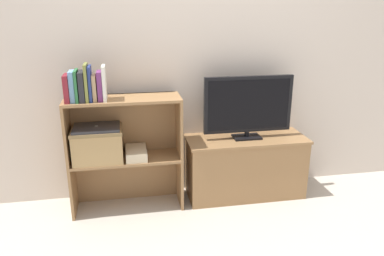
{
  "coord_description": "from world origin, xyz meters",
  "views": [
    {
      "loc": [
        -0.49,
        -2.52,
        1.52
      ],
      "look_at": [
        0.0,
        0.15,
        0.62
      ],
      "focal_mm": 35.0,
      "sensor_mm": 36.0,
      "label": 1
    }
  ],
  "objects_px": {
    "book_skyblue": "(72,86)",
    "book_tan": "(95,88)",
    "magazine_stack": "(136,153)",
    "book_charcoal": "(82,86)",
    "book_olive": "(87,83)",
    "tv_stand": "(245,166)",
    "book_navy": "(90,84)",
    "book_ivory": "(104,83)",
    "storage_basket_left": "(98,143)",
    "book_maroon": "(67,88)",
    "tv": "(248,106)",
    "book_plum": "(100,86)",
    "book_forest": "(77,86)",
    "laptop": "(96,128)"
  },
  "relations": [
    {
      "from": "laptop",
      "to": "book_navy",
      "type": "bearing_deg",
      "value": -116.91
    },
    {
      "from": "book_charcoal",
      "to": "book_plum",
      "type": "relative_size",
      "value": 1.01
    },
    {
      "from": "book_forest",
      "to": "book_tan",
      "type": "distance_m",
      "value": 0.12
    },
    {
      "from": "tv",
      "to": "book_navy",
      "type": "xyz_separation_m",
      "value": [
        -1.17,
        -0.07,
        0.23
      ]
    },
    {
      "from": "tv_stand",
      "to": "book_navy",
      "type": "distance_m",
      "value": 1.39
    },
    {
      "from": "storage_basket_left",
      "to": "tv_stand",
      "type": "bearing_deg",
      "value": 2.37
    },
    {
      "from": "tv_stand",
      "to": "book_plum",
      "type": "bearing_deg",
      "value": -176.12
    },
    {
      "from": "magazine_stack",
      "to": "tv",
      "type": "bearing_deg",
      "value": 2.87
    },
    {
      "from": "book_tan",
      "to": "book_ivory",
      "type": "height_order",
      "value": "book_ivory"
    },
    {
      "from": "book_plum",
      "to": "book_olive",
      "type": "bearing_deg",
      "value": 180.0
    },
    {
      "from": "magazine_stack",
      "to": "book_charcoal",
      "type": "bearing_deg",
      "value": -175.14
    },
    {
      "from": "book_charcoal",
      "to": "book_navy",
      "type": "height_order",
      "value": "book_navy"
    },
    {
      "from": "book_forest",
      "to": "book_olive",
      "type": "distance_m",
      "value": 0.07
    },
    {
      "from": "tv",
      "to": "book_forest",
      "type": "relative_size",
      "value": 3.23
    },
    {
      "from": "book_tan",
      "to": "storage_basket_left",
      "type": "distance_m",
      "value": 0.42
    },
    {
      "from": "book_olive",
      "to": "magazine_stack",
      "type": "relative_size",
      "value": 1.04
    },
    {
      "from": "book_charcoal",
      "to": "book_ivory",
      "type": "height_order",
      "value": "book_ivory"
    },
    {
      "from": "book_skyblue",
      "to": "book_olive",
      "type": "bearing_deg",
      "value": 0.0
    },
    {
      "from": "magazine_stack",
      "to": "laptop",
      "type": "bearing_deg",
      "value": -179.59
    },
    {
      "from": "book_tan",
      "to": "storage_basket_left",
      "type": "relative_size",
      "value": 0.5
    },
    {
      "from": "book_olive",
      "to": "book_tan",
      "type": "height_order",
      "value": "book_olive"
    },
    {
      "from": "book_tan",
      "to": "book_ivory",
      "type": "distance_m",
      "value": 0.07
    },
    {
      "from": "book_ivory",
      "to": "storage_basket_left",
      "type": "distance_m",
      "value": 0.46
    },
    {
      "from": "tv_stand",
      "to": "tv",
      "type": "height_order",
      "value": "tv"
    },
    {
      "from": "tv_stand",
      "to": "tv",
      "type": "distance_m",
      "value": 0.52
    },
    {
      "from": "book_skyblue",
      "to": "book_ivory",
      "type": "height_order",
      "value": "book_ivory"
    },
    {
      "from": "tv",
      "to": "book_skyblue",
      "type": "distance_m",
      "value": 1.31
    },
    {
      "from": "book_navy",
      "to": "storage_basket_left",
      "type": "height_order",
      "value": "book_navy"
    },
    {
      "from": "book_forest",
      "to": "book_charcoal",
      "type": "bearing_deg",
      "value": 0.0
    },
    {
      "from": "book_navy",
      "to": "magazine_stack",
      "type": "relative_size",
      "value": 0.97
    },
    {
      "from": "tv_stand",
      "to": "book_olive",
      "type": "bearing_deg",
      "value": -176.4
    },
    {
      "from": "book_tan",
      "to": "storage_basket_left",
      "type": "height_order",
      "value": "book_tan"
    },
    {
      "from": "book_forest",
      "to": "book_tan",
      "type": "relative_size",
      "value": 1.2
    },
    {
      "from": "book_charcoal",
      "to": "book_plum",
      "type": "distance_m",
      "value": 0.12
    },
    {
      "from": "book_ivory",
      "to": "storage_basket_left",
      "type": "relative_size",
      "value": 0.66
    },
    {
      "from": "book_maroon",
      "to": "book_ivory",
      "type": "distance_m",
      "value": 0.25
    },
    {
      "from": "book_navy",
      "to": "storage_basket_left",
      "type": "bearing_deg",
      "value": 63.09
    },
    {
      "from": "book_skyblue",
      "to": "tv_stand",
      "type": "bearing_deg",
      "value": 3.33
    },
    {
      "from": "tv_stand",
      "to": "book_plum",
      "type": "relative_size",
      "value": 4.72
    },
    {
      "from": "book_maroon",
      "to": "storage_basket_left",
      "type": "xyz_separation_m",
      "value": [
        0.17,
        0.03,
        -0.42
      ]
    },
    {
      "from": "tv_stand",
      "to": "book_navy",
      "type": "bearing_deg",
      "value": -176.33
    },
    {
      "from": "book_skyblue",
      "to": "book_charcoal",
      "type": "bearing_deg",
      "value": 0.0
    },
    {
      "from": "book_skyblue",
      "to": "book_ivory",
      "type": "xyz_separation_m",
      "value": [
        0.21,
        -0.0,
        0.02
      ]
    },
    {
      "from": "tv_stand",
      "to": "magazine_stack",
      "type": "height_order",
      "value": "tv_stand"
    },
    {
      "from": "book_skyblue",
      "to": "storage_basket_left",
      "type": "distance_m",
      "value": 0.46
    },
    {
      "from": "book_charcoal",
      "to": "book_ivory",
      "type": "relative_size",
      "value": 0.86
    },
    {
      "from": "book_ivory",
      "to": "storage_basket_left",
      "type": "height_order",
      "value": "book_ivory"
    },
    {
      "from": "book_maroon",
      "to": "book_ivory",
      "type": "xyz_separation_m",
      "value": [
        0.25,
        -0.0,
        0.03
      ]
    },
    {
      "from": "tv",
      "to": "book_plum",
      "type": "height_order",
      "value": "book_plum"
    },
    {
      "from": "book_skyblue",
      "to": "book_tan",
      "type": "height_order",
      "value": "book_skyblue"
    }
  ]
}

